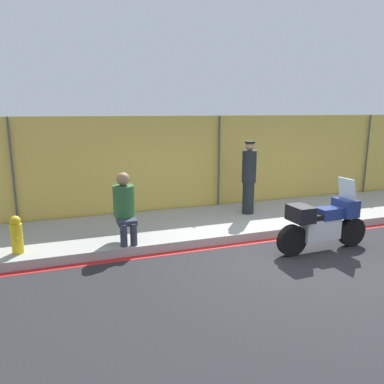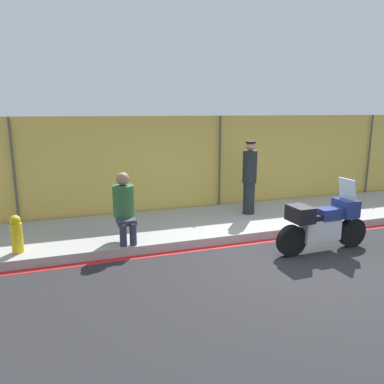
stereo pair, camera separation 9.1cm
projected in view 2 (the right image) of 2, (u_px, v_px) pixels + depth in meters
The scene contains 8 objects.
ground_plane at pixel (300, 263), 6.83m from camera, with size 120.00×120.00×0.00m, color #262628.
sidewalk at pixel (239, 220), 9.18m from camera, with size 37.52×2.48×0.18m.
curb_paint_stripe at pixel (266, 241), 7.97m from camera, with size 37.52×0.18×0.01m.
storefront_fence at pixel (218, 164), 10.15m from camera, with size 35.65×0.17×2.59m.
motorcycle at pixel (323, 223), 7.29m from camera, with size 2.06×0.53×1.43m.
officer_standing at pixel (249, 177), 9.25m from camera, with size 0.35×0.35×1.81m.
person_seated_on_curb at pixel (124, 203), 7.39m from camera, with size 0.42×0.71×1.36m.
fire_hydrant at pixel (17, 234), 6.80m from camera, with size 0.21×0.26×0.70m.
Camera 2 is at (-3.95, -5.41, 2.73)m, focal length 35.00 mm.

